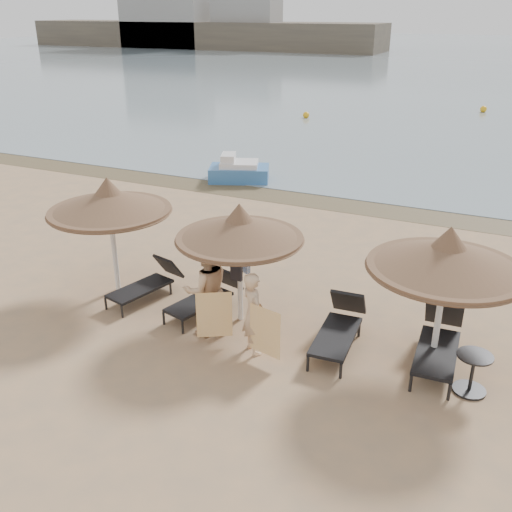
{
  "coord_description": "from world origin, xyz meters",
  "views": [
    {
      "loc": [
        4.88,
        -8.13,
        5.97
      ],
      "look_at": [
        0.58,
        1.2,
        1.49
      ],
      "focal_mm": 40.0,
      "sensor_mm": 36.0,
      "label": 1
    }
  ],
  "objects_px": {
    "lounger_near_right": "(340,326)",
    "person_left": "(206,283)",
    "palapa_center": "(240,229)",
    "palapa_left": "(109,202)",
    "lounger_far_right": "(439,341)",
    "person_right": "(253,307)",
    "lounger_near_left": "(207,295)",
    "palapa_right": "(447,257)",
    "pedal_boat": "(238,171)",
    "lounger_far_left": "(149,282)",
    "side_table": "(472,374)"
  },
  "relations": [
    {
      "from": "lounger_near_right",
      "to": "person_left",
      "type": "distance_m",
      "value": 2.69
    },
    {
      "from": "palapa_center",
      "to": "palapa_left",
      "type": "bearing_deg",
      "value": 179.44
    },
    {
      "from": "lounger_near_right",
      "to": "lounger_far_right",
      "type": "distance_m",
      "value": 1.82
    },
    {
      "from": "lounger_far_right",
      "to": "person_left",
      "type": "height_order",
      "value": "person_left"
    },
    {
      "from": "lounger_near_right",
      "to": "palapa_left",
      "type": "bearing_deg",
      "value": 175.71
    },
    {
      "from": "palapa_left",
      "to": "person_left",
      "type": "bearing_deg",
      "value": -15.52
    },
    {
      "from": "lounger_near_right",
      "to": "person_right",
      "type": "bearing_deg",
      "value": -150.01
    },
    {
      "from": "palapa_left",
      "to": "lounger_near_left",
      "type": "xyz_separation_m",
      "value": [
        2.36,
        0.01,
        -1.76
      ]
    },
    {
      "from": "palapa_center",
      "to": "palapa_right",
      "type": "bearing_deg",
      "value": -0.14
    },
    {
      "from": "palapa_right",
      "to": "lounger_near_right",
      "type": "height_order",
      "value": "palapa_right"
    },
    {
      "from": "palapa_left",
      "to": "person_right",
      "type": "bearing_deg",
      "value": -14.59
    },
    {
      "from": "palapa_center",
      "to": "pedal_boat",
      "type": "bearing_deg",
      "value": 116.62
    },
    {
      "from": "pedal_boat",
      "to": "person_right",
      "type": "bearing_deg",
      "value": -83.54
    },
    {
      "from": "lounger_near_left",
      "to": "person_right",
      "type": "bearing_deg",
      "value": -18.4
    },
    {
      "from": "palapa_right",
      "to": "lounger_far_left",
      "type": "distance_m",
      "value": 6.45
    },
    {
      "from": "person_right",
      "to": "side_table",
      "type": "bearing_deg",
      "value": -133.78
    },
    {
      "from": "person_right",
      "to": "palapa_right",
      "type": "bearing_deg",
      "value": -122.73
    },
    {
      "from": "lounger_near_left",
      "to": "person_right",
      "type": "height_order",
      "value": "person_right"
    },
    {
      "from": "lounger_far_right",
      "to": "person_right",
      "type": "distance_m",
      "value": 3.43
    },
    {
      "from": "pedal_boat",
      "to": "palapa_left",
      "type": "bearing_deg",
      "value": -102.06
    },
    {
      "from": "palapa_left",
      "to": "side_table",
      "type": "bearing_deg",
      "value": -4.41
    },
    {
      "from": "lounger_far_left",
      "to": "person_right",
      "type": "height_order",
      "value": "person_right"
    },
    {
      "from": "palapa_right",
      "to": "lounger_far_left",
      "type": "height_order",
      "value": "palapa_right"
    },
    {
      "from": "lounger_near_left",
      "to": "pedal_boat",
      "type": "height_order",
      "value": "pedal_boat"
    },
    {
      "from": "lounger_near_right",
      "to": "person_right",
      "type": "xyz_separation_m",
      "value": [
        -1.4,
        -0.91,
        0.54
      ]
    },
    {
      "from": "side_table",
      "to": "person_right",
      "type": "xyz_separation_m",
      "value": [
        -3.85,
        -0.42,
        0.61
      ]
    },
    {
      "from": "person_right",
      "to": "pedal_boat",
      "type": "distance_m",
      "value": 11.66
    },
    {
      "from": "lounger_far_right",
      "to": "person_left",
      "type": "xyz_separation_m",
      "value": [
        -4.31,
        -0.88,
        0.69
      ]
    },
    {
      "from": "side_table",
      "to": "pedal_boat",
      "type": "height_order",
      "value": "pedal_boat"
    },
    {
      "from": "lounger_near_right",
      "to": "person_right",
      "type": "height_order",
      "value": "person_right"
    },
    {
      "from": "lounger_far_left",
      "to": "pedal_boat",
      "type": "bearing_deg",
      "value": 118.81
    },
    {
      "from": "lounger_far_right",
      "to": "pedal_boat",
      "type": "distance_m",
      "value": 12.6
    },
    {
      "from": "palapa_left",
      "to": "person_right",
      "type": "distance_m",
      "value": 4.21
    },
    {
      "from": "lounger_near_right",
      "to": "lounger_far_right",
      "type": "bearing_deg",
      "value": 3.53
    },
    {
      "from": "palapa_left",
      "to": "lounger_far_right",
      "type": "distance_m",
      "value": 7.32
    },
    {
      "from": "palapa_right",
      "to": "lounger_near_left",
      "type": "bearing_deg",
      "value": 179.42
    },
    {
      "from": "palapa_left",
      "to": "person_right",
      "type": "relative_size",
      "value": 1.43
    },
    {
      "from": "palapa_right",
      "to": "lounger_far_right",
      "type": "xyz_separation_m",
      "value": [
        0.06,
        0.15,
        -1.72
      ]
    },
    {
      "from": "side_table",
      "to": "person_left",
      "type": "height_order",
      "value": "person_left"
    },
    {
      "from": "palapa_left",
      "to": "palapa_center",
      "type": "xyz_separation_m",
      "value": [
        3.16,
        -0.03,
        -0.11
      ]
    },
    {
      "from": "person_right",
      "to": "pedal_boat",
      "type": "bearing_deg",
      "value": -22.24
    },
    {
      "from": "lounger_far_right",
      "to": "lounger_near_left",
      "type": "bearing_deg",
      "value": 178.81
    },
    {
      "from": "palapa_center",
      "to": "lounger_near_right",
      "type": "relative_size",
      "value": 1.26
    },
    {
      "from": "lounger_far_left",
      "to": "lounger_near_left",
      "type": "bearing_deg",
      "value": 14.4
    },
    {
      "from": "palapa_left",
      "to": "lounger_far_right",
      "type": "height_order",
      "value": "palapa_left"
    },
    {
      "from": "palapa_right",
      "to": "palapa_left",
      "type": "bearing_deg",
      "value": 179.67
    },
    {
      "from": "pedal_boat",
      "to": "lounger_near_right",
      "type": "bearing_deg",
      "value": -75.31
    },
    {
      "from": "palapa_left",
      "to": "lounger_near_left",
      "type": "distance_m",
      "value": 2.94
    },
    {
      "from": "palapa_right",
      "to": "person_left",
      "type": "relative_size",
      "value": 1.22
    },
    {
      "from": "lounger_near_left",
      "to": "pedal_boat",
      "type": "distance_m",
      "value": 10.05
    }
  ]
}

